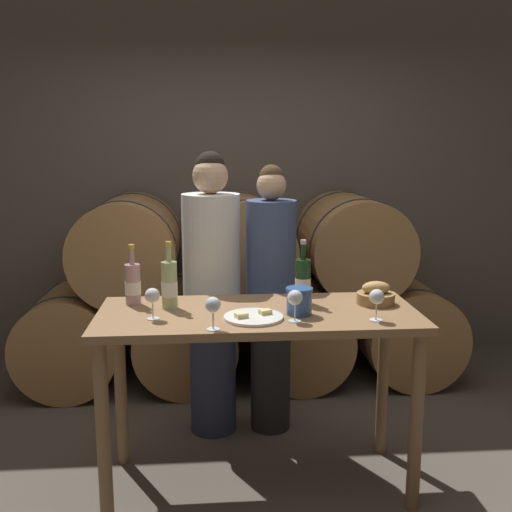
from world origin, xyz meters
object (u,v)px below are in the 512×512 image
object	(u,v)px
wine_bottle_red	(303,281)
wine_glass_right	(377,298)
wine_bottle_rose	(133,284)
person_left	(212,293)
wine_glass_left	(213,306)
blue_crock	(299,300)
wine_glass_far_left	(152,296)
person_right	(271,297)
cheese_plate	(253,317)
wine_glass_center	(295,299)
bread_basket	(376,295)
tasting_table	(258,338)
wine_bottle_white	(169,285)

from	to	relation	value
wine_bottle_red	wine_glass_right	xyz separation A→B (m)	(0.29, -0.33, -0.01)
wine_bottle_rose	person_left	bearing A→B (deg)	47.71
wine_bottle_red	wine_glass_left	xyz separation A→B (m)	(-0.46, -0.41, -0.01)
blue_crock	wine_glass_far_left	distance (m)	0.69
person_left	wine_glass_far_left	bearing A→B (deg)	-111.38
person_left	person_right	xyz separation A→B (m)	(0.35, -0.00, -0.04)
cheese_plate	wine_glass_right	distance (m)	0.58
wine_glass_right	wine_glass_center	bearing A→B (deg)	177.72
person_right	wine_bottle_red	distance (m)	0.54
wine_glass_left	wine_glass_right	distance (m)	0.76
person_left	wine_glass_far_left	world-z (taller)	person_left
bread_basket	wine_glass_center	bearing A→B (deg)	-149.47
person_right	tasting_table	bearing A→B (deg)	-101.61
wine_bottle_red	bread_basket	xyz separation A→B (m)	(0.37, -0.05, -0.07)
tasting_table	wine_bottle_rose	xyz separation A→B (m)	(-0.62, 0.18, 0.25)
cheese_plate	wine_bottle_rose	bearing A→B (deg)	152.92
wine_bottle_rose	wine_glass_far_left	distance (m)	0.30
cheese_plate	wine_glass_left	world-z (taller)	wine_glass_left
wine_bottle_red	wine_glass_far_left	world-z (taller)	wine_bottle_red
wine_bottle_white	bread_basket	bearing A→B (deg)	-0.18
tasting_table	wine_glass_center	xyz separation A→B (m)	(0.15, -0.18, 0.25)
tasting_table	person_right	xyz separation A→B (m)	(0.13, 0.62, 0.04)
blue_crock	wine_glass_right	xyz separation A→B (m)	(0.34, -0.13, 0.04)
wine_bottle_red	blue_crock	world-z (taller)	wine_bottle_red
wine_glass_right	wine_bottle_red	bearing A→B (deg)	131.65
wine_bottle_white	bread_basket	size ratio (longest dim) A/B	1.74
wine_bottle_red	cheese_plate	xyz separation A→B (m)	(-0.27, -0.26, -0.11)
tasting_table	bread_basket	bearing A→B (deg)	8.24
wine_bottle_red	wine_glass_center	xyz separation A→B (m)	(-0.09, -0.31, -0.01)
person_left	wine_glass_center	distance (m)	0.90
person_left	person_right	size ratio (longest dim) A/B	1.05
wine_bottle_red	person_left	bearing A→B (deg)	133.61
tasting_table	wine_glass_far_left	world-z (taller)	wine_glass_far_left
tasting_table	wine_glass_right	xyz separation A→B (m)	(0.53, -0.20, 0.25)
person_right	wine_bottle_red	size ratio (longest dim) A/B	4.90
tasting_table	wine_glass_center	world-z (taller)	wine_glass_center
wine_bottle_red	blue_crock	bearing A→B (deg)	-103.51
wine_glass_center	wine_bottle_red	bearing A→B (deg)	74.73
wine_glass_far_left	tasting_table	bearing A→B (deg)	10.30
wine_glass_far_left	wine_glass_right	world-z (taller)	same
blue_crock	wine_glass_far_left	bearing A→B (deg)	-178.22
wine_bottle_red	wine_glass_left	distance (m)	0.62
tasting_table	wine_bottle_rose	world-z (taller)	wine_bottle_rose
person_right	wine_glass_far_left	size ratio (longest dim) A/B	10.80
bread_basket	wine_glass_right	distance (m)	0.30
person_right	blue_crock	distance (m)	0.71
person_right	bread_basket	bearing A→B (deg)	-47.78
person_left	wine_bottle_white	distance (m)	0.60
tasting_table	bread_basket	xyz separation A→B (m)	(0.61, 0.09, 0.18)
cheese_plate	bread_basket	bearing A→B (deg)	18.24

